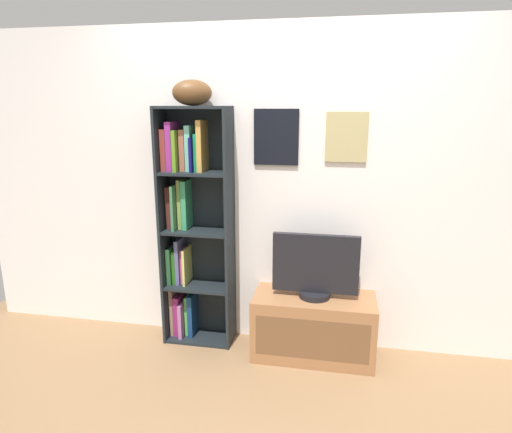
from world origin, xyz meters
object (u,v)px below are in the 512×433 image
Objects in this scene: football at (192,93)px; television at (315,267)px; bookshelf at (190,226)px; tv_stand at (313,326)px.

television is (0.87, -0.07, -1.17)m from football.
football is at bearing -27.35° from bookshelf.
television is (0.93, -0.10, -0.22)m from bookshelf.
tv_stand is at bearing -4.83° from football.
bookshelf is 1.15m from tv_stand.
bookshelf reaches higher than tv_stand.
television is (0.00, 0.00, 0.45)m from tv_stand.
tv_stand is (0.93, -0.10, -0.67)m from bookshelf.
tv_stand is at bearing -90.00° from television.
bookshelf is at bearing 173.61° from tv_stand.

